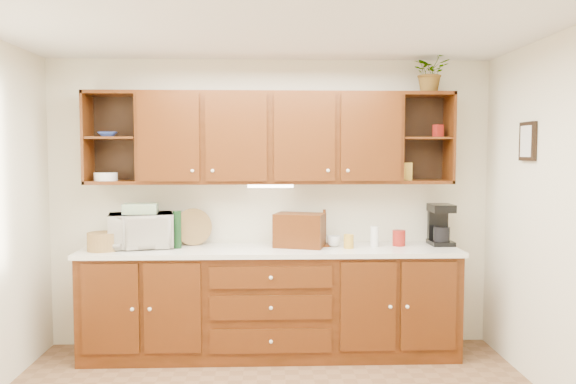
{
  "coord_description": "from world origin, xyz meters",
  "views": [
    {
      "loc": [
        -0.01,
        -3.37,
        1.76
      ],
      "look_at": [
        0.14,
        1.15,
        1.45
      ],
      "focal_mm": 35.0,
      "sensor_mm": 36.0,
      "label": 1
    }
  ],
  "objects": [
    {
      "name": "ceiling",
      "position": [
        0.0,
        0.0,
        2.6
      ],
      "size": [
        4.0,
        4.0,
        0.0
      ],
      "primitive_type": "plane",
      "rotation": [
        3.14,
        0.0,
        0.0
      ],
      "color": "white",
      "rests_on": "back_wall"
    },
    {
      "name": "back_wall",
      "position": [
        0.0,
        1.75,
        1.3
      ],
      "size": [
        4.0,
        0.0,
        4.0
      ],
      "primitive_type": "plane",
      "rotation": [
        1.57,
        0.0,
        0.0
      ],
      "color": "#EAE3C4",
      "rests_on": "floor"
    },
    {
      "name": "base_cabinets",
      "position": [
        0.0,
        1.45,
        0.45
      ],
      "size": [
        3.2,
        0.6,
        0.9
      ],
      "primitive_type": "cube",
      "color": "#371906",
      "rests_on": "floor"
    },
    {
      "name": "countertop",
      "position": [
        0.0,
        1.44,
        0.92
      ],
      "size": [
        3.24,
        0.64,
        0.04
      ],
      "primitive_type": "cube",
      "color": "white",
      "rests_on": "base_cabinets"
    },
    {
      "name": "upper_cabinets",
      "position": [
        0.01,
        1.59,
        1.89
      ],
      "size": [
        3.2,
        0.33,
        0.8
      ],
      "color": "#371906",
      "rests_on": "back_wall"
    },
    {
      "name": "undercabinet_light",
      "position": [
        0.0,
        1.53,
        1.47
      ],
      "size": [
        0.4,
        0.05,
        0.02
      ],
      "primitive_type": "cube",
      "color": "white",
      "rests_on": "upper_cabinets"
    },
    {
      "name": "framed_picture",
      "position": [
        1.98,
        0.9,
        1.85
      ],
      "size": [
        0.03,
        0.24,
        0.3
      ],
      "primitive_type": "cube",
      "color": "black",
      "rests_on": "right_wall"
    },
    {
      "name": "wicker_basket",
      "position": [
        -1.41,
        1.36,
        1.02
      ],
      "size": [
        0.34,
        0.34,
        0.15
      ],
      "primitive_type": "cylinder",
      "rotation": [
        0.0,
        0.0,
        0.36
      ],
      "color": "olive",
      "rests_on": "countertop"
    },
    {
      "name": "microwave",
      "position": [
        -1.13,
        1.5,
        1.09
      ],
      "size": [
        0.61,
        0.48,
        0.3
      ],
      "primitive_type": "imported",
      "rotation": [
        0.0,
        0.0,
        0.23
      ],
      "color": "silver",
      "rests_on": "countertop"
    },
    {
      "name": "towel_stack",
      "position": [
        -1.13,
        1.5,
        1.28
      ],
      "size": [
        0.3,
        0.24,
        0.09
      ],
      "primitive_type": "cube",
      "rotation": [
        0.0,
        0.0,
        0.09
      ],
      "color": "#CCD363",
      "rests_on": "microwave"
    },
    {
      "name": "wine_bottle",
      "position": [
        -0.8,
        1.46,
        1.1
      ],
      "size": [
        0.08,
        0.08,
        0.33
      ],
      "primitive_type": "cylinder",
      "rotation": [
        0.0,
        0.0,
        0.23
      ],
      "color": "black",
      "rests_on": "countertop"
    },
    {
      "name": "woven_tray",
      "position": [
        -0.69,
        1.62,
        0.95
      ],
      "size": [
        0.34,
        0.17,
        0.33
      ],
      "primitive_type": "cylinder",
      "rotation": [
        1.36,
        0.0,
        0.28
      ],
      "color": "olive",
      "rests_on": "countertop"
    },
    {
      "name": "bread_box",
      "position": [
        0.25,
        1.49,
        1.09
      ],
      "size": [
        0.48,
        0.37,
        0.29
      ],
      "primitive_type": "cube",
      "rotation": [
        0.0,
        0.0,
        -0.3
      ],
      "color": "#371906",
      "rests_on": "countertop"
    },
    {
      "name": "mug_tree",
      "position": [
        0.47,
        1.53,
        0.99
      ],
      "size": [
        0.3,
        0.29,
        0.32
      ],
      "rotation": [
        0.0,
        0.0,
        -0.38
      ],
      "color": "#371906",
      "rests_on": "countertop"
    },
    {
      "name": "canister_red",
      "position": [
        1.14,
        1.52,
        1.01
      ],
      "size": [
        0.13,
        0.13,
        0.14
      ],
      "primitive_type": "cylinder",
      "rotation": [
        0.0,
        0.0,
        -0.17
      ],
      "color": "maroon",
      "rests_on": "countertop"
    },
    {
      "name": "canister_white",
      "position": [
        0.91,
        1.47,
        1.03
      ],
      "size": [
        0.08,
        0.08,
        0.18
      ],
      "primitive_type": "cylinder",
      "rotation": [
        0.0,
        0.0,
        0.05
      ],
      "color": "white",
      "rests_on": "countertop"
    },
    {
      "name": "canister_yellow",
      "position": [
        0.67,
        1.4,
        1.0
      ],
      "size": [
        0.09,
        0.09,
        0.12
      ],
      "primitive_type": "cylinder",
      "rotation": [
        0.0,
        0.0,
        0.1
      ],
      "color": "gold",
      "rests_on": "countertop"
    },
    {
      "name": "coffee_maker",
      "position": [
        1.52,
        1.57,
        1.12
      ],
      "size": [
        0.2,
        0.25,
        0.37
      ],
      "rotation": [
        0.0,
        0.0,
        0.01
      ],
      "color": "black",
      "rests_on": "countertop"
    },
    {
      "name": "bowl_stack",
      "position": [
        -1.41,
        1.55,
        1.92
      ],
      "size": [
        0.2,
        0.2,
        0.04
      ],
      "primitive_type": "imported",
      "rotation": [
        0.0,
        0.0,
        0.18
      ],
      "color": "#2A429A",
      "rests_on": "upper_cabinets"
    },
    {
      "name": "plate_stack",
      "position": [
        -1.43,
        1.56,
        1.56
      ],
      "size": [
        0.23,
        0.23,
        0.07
      ],
      "primitive_type": "cylinder",
      "rotation": [
        0.0,
        0.0,
        0.16
      ],
      "color": "white",
      "rests_on": "upper_cabinets"
    },
    {
      "name": "pantry_box_yellow",
      "position": [
        1.21,
        1.58,
        1.6
      ],
      "size": [
        0.09,
        0.08,
        0.15
      ],
      "primitive_type": "cube",
      "rotation": [
        0.0,
        0.0,
        -0.09
      ],
      "color": "gold",
      "rests_on": "upper_cabinets"
    },
    {
      "name": "pantry_box_red",
      "position": [
        1.48,
        1.55,
        1.95
      ],
      "size": [
        0.09,
        0.09,
        0.11
      ],
      "primitive_type": "cube",
      "rotation": [
        0.0,
        0.0,
        0.39
      ],
      "color": "maroon",
      "rests_on": "upper_cabinets"
    },
    {
      "name": "potted_plant",
      "position": [
        1.4,
        1.55,
        2.46
      ],
      "size": [
        0.33,
        0.29,
        0.35
      ],
      "primitive_type": "imported",
      "rotation": [
        0.0,
        0.0,
        -0.05
      ],
      "color": "#999999",
      "rests_on": "upper_cabinets"
    }
  ]
}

